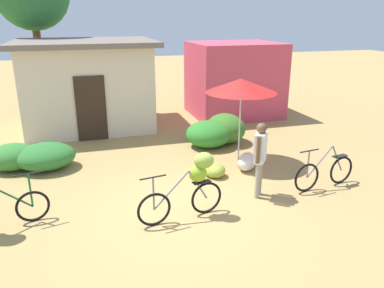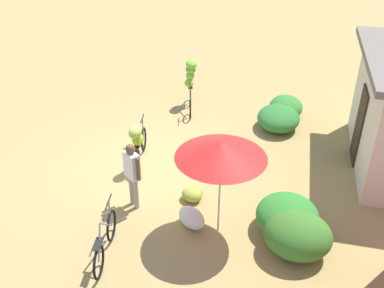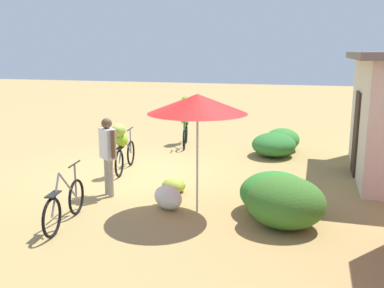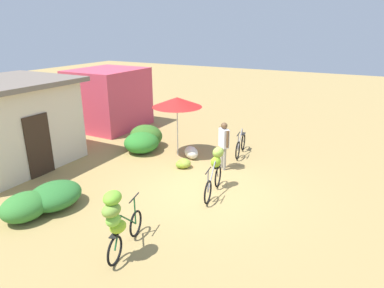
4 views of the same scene
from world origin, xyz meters
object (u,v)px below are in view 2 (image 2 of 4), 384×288
at_px(bicycle_center_loaded, 105,242).
at_px(bicycle_near_pile, 138,141).
at_px(person_vendor, 132,169).
at_px(bicycle_leftmost, 191,79).
at_px(market_umbrella, 221,150).
at_px(banana_pile_on_ground, 193,194).
at_px(produce_sack, 192,218).

bearing_deg(bicycle_center_loaded, bicycle_near_pile, -172.75).
relative_size(bicycle_near_pile, person_vendor, 1.06).
xyz_separation_m(bicycle_leftmost, bicycle_near_pile, (3.75, -0.48, -0.21)).
bearing_deg(bicycle_center_loaded, bicycle_leftmost, 179.39).
height_order(market_umbrella, person_vendor, market_umbrella).
bearing_deg(person_vendor, bicycle_leftmost, 179.44).
height_order(bicycle_leftmost, banana_pile_on_ground, bicycle_leftmost).
xyz_separation_m(market_umbrella, bicycle_near_pile, (-2.00, -2.44, -1.30)).
xyz_separation_m(bicycle_near_pile, bicycle_center_loaded, (3.21, 0.41, -0.38)).
relative_size(produce_sack, person_vendor, 0.43).
bearing_deg(bicycle_leftmost, bicycle_near_pile, -7.34).
relative_size(market_umbrella, bicycle_leftmost, 1.37).
height_order(market_umbrella, banana_pile_on_ground, market_umbrella).
xyz_separation_m(market_umbrella, banana_pile_on_ground, (-0.94, -0.77, -1.89)).
distance_m(bicycle_near_pile, bicycle_center_loaded, 3.26).
bearing_deg(produce_sack, banana_pile_on_ground, -168.46).
height_order(bicycle_near_pile, person_vendor, person_vendor).
bearing_deg(bicycle_leftmost, produce_sack, 13.51).
distance_m(bicycle_near_pile, banana_pile_on_ground, 2.06).
height_order(bicycle_near_pile, bicycle_center_loaded, bicycle_near_pile).
relative_size(bicycle_near_pile, banana_pile_on_ground, 2.57).
distance_m(bicycle_center_loaded, produce_sack, 1.91).
distance_m(market_umbrella, produce_sack, 1.91).
bearing_deg(market_umbrella, bicycle_near_pile, -129.26).
relative_size(bicycle_center_loaded, produce_sack, 2.38).
bearing_deg(bicycle_near_pile, market_umbrella, 50.74).
relative_size(bicycle_center_loaded, banana_pile_on_ground, 2.47).
bearing_deg(market_umbrella, bicycle_center_loaded, -59.16).
bearing_deg(banana_pile_on_ground, market_umbrella, 39.28).
bearing_deg(banana_pile_on_ground, bicycle_center_loaded, -30.30).
height_order(market_umbrella, produce_sack, market_umbrella).
bearing_deg(produce_sack, person_vendor, -104.82).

